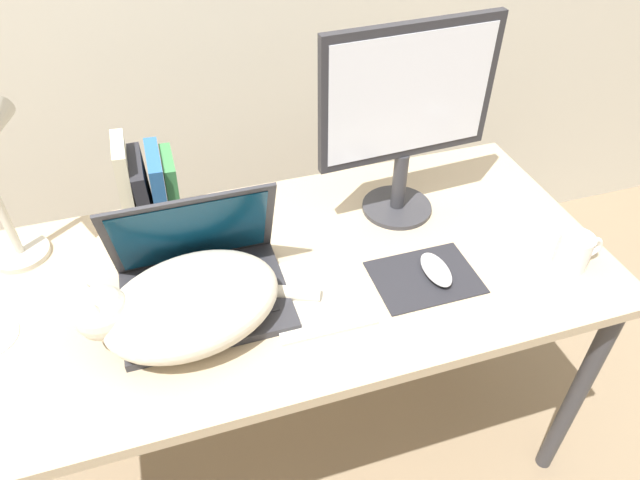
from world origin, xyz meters
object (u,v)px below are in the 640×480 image
(laptop, at_px, (202,279))
(computer_mouse, at_px, (436,270))
(book_row, at_px, (149,193))
(cat, at_px, (186,304))
(mug, at_px, (575,251))
(external_monitor, at_px, (407,111))
(notepad, at_px, (315,295))

(laptop, distance_m, computer_mouse, 0.52)
(laptop, height_order, book_row, laptop)
(cat, distance_m, mug, 0.87)
(external_monitor, bearing_deg, computer_mouse, -93.11)
(book_row, bearing_deg, notepad, -48.27)
(external_monitor, bearing_deg, cat, -156.78)
(mug, bearing_deg, external_monitor, 133.54)
(cat, relative_size, computer_mouse, 4.34)
(external_monitor, relative_size, computer_mouse, 4.28)
(mug, bearing_deg, notepad, 172.18)
(mug, bearing_deg, computer_mouse, 168.67)
(laptop, xyz_separation_m, cat, (-0.04, -0.08, 0.02))
(laptop, bearing_deg, external_monitor, 17.00)
(laptop, distance_m, cat, 0.09)
(cat, height_order, notepad, cat)
(computer_mouse, relative_size, mug, 1.00)
(cat, distance_m, external_monitor, 0.65)
(external_monitor, distance_m, computer_mouse, 0.37)
(computer_mouse, height_order, book_row, book_row)
(notepad, height_order, mug, mug)
(computer_mouse, bearing_deg, external_monitor, 86.89)
(cat, height_order, external_monitor, external_monitor)
(laptop, height_order, external_monitor, external_monitor)
(laptop, relative_size, computer_mouse, 3.08)
(notepad, bearing_deg, external_monitor, 38.57)
(cat, bearing_deg, computer_mouse, -1.07)
(laptop, height_order, notepad, laptop)
(notepad, relative_size, mug, 2.05)
(mug, bearing_deg, book_row, 154.67)
(laptop, bearing_deg, book_row, 106.00)
(external_monitor, distance_m, notepad, 0.47)
(external_monitor, bearing_deg, mug, -46.46)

